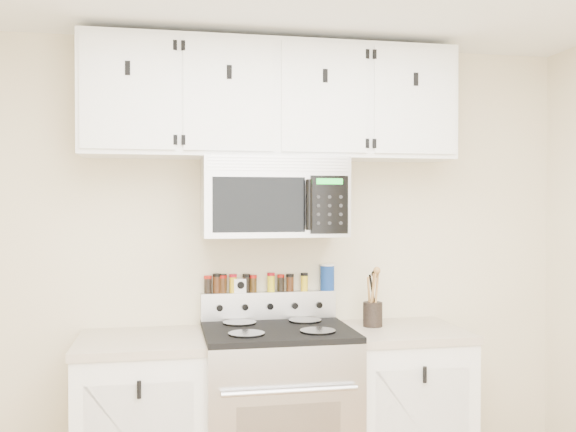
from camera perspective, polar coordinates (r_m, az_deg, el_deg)
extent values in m
cube|color=beige|center=(3.65, -1.82, -4.34)|extent=(3.50, 0.01, 2.50)
cube|color=#B7B7BA|center=(3.50, -0.95, -17.80)|extent=(0.76, 0.65, 0.92)
cube|color=black|center=(3.38, -0.95, -10.16)|extent=(0.76, 0.65, 0.03)
cube|color=#B7B7BA|center=(3.64, -1.73, -7.91)|extent=(0.76, 0.08, 0.15)
cylinder|color=black|center=(3.21, -3.71, -10.42)|extent=(0.18, 0.18, 0.01)
cylinder|color=black|center=(3.27, 2.67, -10.19)|extent=(0.18, 0.18, 0.01)
cylinder|color=black|center=(3.50, -4.32, -9.45)|extent=(0.18, 0.18, 0.01)
cylinder|color=black|center=(3.56, 1.52, -9.27)|extent=(0.18, 0.18, 0.01)
cube|color=tan|center=(3.37, -12.89, -10.84)|extent=(0.64, 0.62, 0.04)
cube|color=white|center=(3.71, 10.04, -17.07)|extent=(0.62, 0.60, 0.88)
cube|color=tan|center=(3.59, 10.06, -10.08)|extent=(0.64, 0.62, 0.04)
cube|color=#9E9EA3|center=(3.45, -1.34, 1.68)|extent=(0.76, 0.38, 0.42)
cube|color=#B7B7BA|center=(3.26, -0.77, 4.70)|extent=(0.73, 0.01, 0.08)
cube|color=black|center=(3.24, -2.58, 1.01)|extent=(0.47, 0.01, 0.28)
cube|color=black|center=(3.31, 3.68, 1.01)|extent=(0.20, 0.01, 0.30)
cylinder|color=black|center=(3.25, 1.89, 1.01)|extent=(0.03, 0.03, 0.26)
cube|color=white|center=(3.52, -1.41, 10.17)|extent=(2.00, 0.33, 0.62)
cube|color=white|center=(3.31, -14.06, 10.73)|extent=(0.46, 0.01, 0.57)
cube|color=black|center=(3.32, -14.07, 12.65)|extent=(0.02, 0.01, 0.07)
cube|color=white|center=(3.32, -5.25, 10.72)|extent=(0.46, 0.01, 0.57)
cube|color=black|center=(3.33, -5.24, 12.63)|extent=(0.03, 0.01, 0.07)
cube|color=white|center=(3.40, 3.29, 10.48)|extent=(0.46, 0.01, 0.57)
cube|color=black|center=(3.42, 3.33, 12.35)|extent=(0.03, 0.01, 0.07)
cube|color=white|center=(3.56, 11.25, 10.05)|extent=(0.46, 0.01, 0.57)
cube|color=black|center=(3.57, 11.30, 11.84)|extent=(0.02, 0.01, 0.07)
cylinder|color=black|center=(3.59, 7.54, -8.66)|extent=(0.11, 0.11, 0.13)
cylinder|color=olive|center=(3.58, 7.54, -7.04)|extent=(0.01, 0.01, 0.25)
cylinder|color=olive|center=(3.57, 7.86, -6.91)|extent=(0.01, 0.01, 0.27)
cylinder|color=olive|center=(3.58, 7.22, -7.18)|extent=(0.01, 0.01, 0.23)
cylinder|color=black|center=(3.60, 7.59, -7.07)|extent=(0.01, 0.01, 0.24)
cylinder|color=olive|center=(3.56, 7.49, -7.02)|extent=(0.01, 0.01, 0.26)
cube|color=white|center=(3.60, -4.27, -6.18)|extent=(0.07, 0.06, 0.08)
cylinder|color=navy|center=(3.69, 3.51, -5.52)|extent=(0.08, 0.08, 0.14)
cylinder|color=white|center=(3.68, 3.51, -4.36)|extent=(0.08, 0.08, 0.01)
cylinder|color=black|center=(3.59, -7.14, -6.19)|extent=(0.04, 0.04, 0.08)
cylinder|color=#A4150C|center=(3.58, -7.14, -5.41)|extent=(0.04, 0.04, 0.02)
cylinder|color=#40210F|center=(3.59, -6.34, -6.10)|extent=(0.04, 0.04, 0.09)
cylinder|color=black|center=(3.58, -6.34, -5.24)|extent=(0.05, 0.05, 0.02)
cylinder|color=#432A10|center=(3.59, -5.82, -6.12)|extent=(0.04, 0.04, 0.09)
cylinder|color=black|center=(3.59, -5.82, -5.29)|extent=(0.04, 0.04, 0.02)
cylinder|color=#3B210E|center=(3.59, -5.81, -6.16)|extent=(0.04, 0.04, 0.08)
cylinder|color=#96120B|center=(3.59, -5.82, -5.38)|extent=(0.05, 0.05, 0.02)
cylinder|color=gold|center=(3.60, -4.90, -6.12)|extent=(0.04, 0.04, 0.09)
cylinder|color=#AB0D1B|center=(3.59, -4.90, -5.31)|extent=(0.04, 0.04, 0.02)
cylinder|color=black|center=(3.61, -3.72, -6.11)|extent=(0.04, 0.04, 0.09)
cylinder|color=black|center=(3.60, -3.72, -5.30)|extent=(0.04, 0.04, 0.02)
cylinder|color=#3F290F|center=(3.61, -3.11, -6.15)|extent=(0.04, 0.04, 0.08)
cylinder|color=#B5120D|center=(3.61, -3.11, -5.40)|extent=(0.04, 0.04, 0.02)
cylinder|color=yellow|center=(3.63, -1.52, -6.03)|extent=(0.04, 0.04, 0.09)
cylinder|color=#A10C17|center=(3.62, -1.52, -5.20)|extent=(0.04, 0.04, 0.02)
cylinder|color=black|center=(3.64, -0.65, -6.09)|extent=(0.04, 0.04, 0.08)
cylinder|color=maroon|center=(3.63, -0.65, -5.34)|extent=(0.04, 0.04, 0.02)
cylinder|color=#432210|center=(3.65, 0.18, -6.06)|extent=(0.04, 0.04, 0.08)
cylinder|color=black|center=(3.64, 0.18, -5.30)|extent=(0.04, 0.04, 0.02)
cylinder|color=yellow|center=(3.66, 1.46, -6.00)|extent=(0.04, 0.04, 0.09)
cylinder|color=black|center=(3.66, 1.46, -5.20)|extent=(0.04, 0.04, 0.02)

